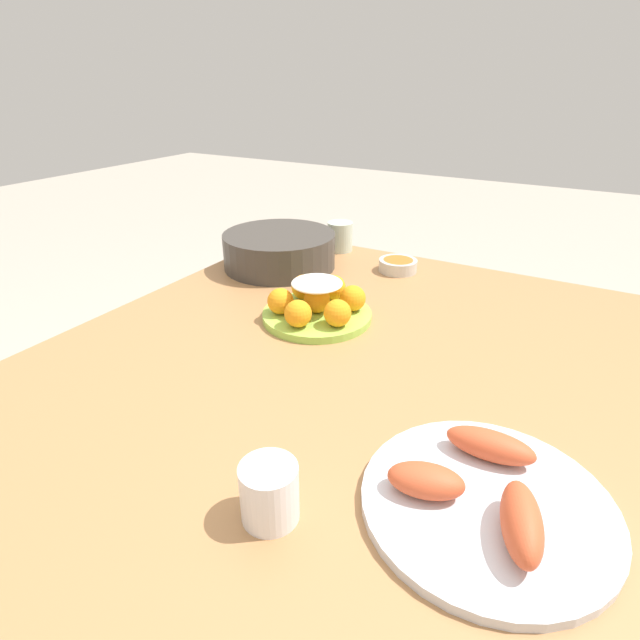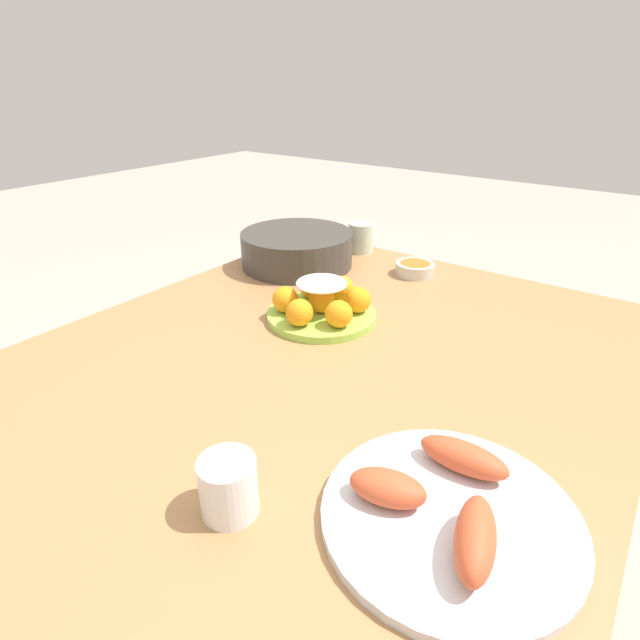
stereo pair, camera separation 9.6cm
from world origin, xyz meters
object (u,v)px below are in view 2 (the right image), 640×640
Objects in this scene: dining_table at (318,405)px; cake_plate at (322,304)px; serving_bowl at (297,248)px; cup_far at (361,237)px; sauce_bowl at (415,268)px; cup_near at (228,486)px; seafood_platter at (448,510)px.

cake_plate reaches higher than dining_table.
serving_bowl is at bearing 47.46° from cake_plate.
sauce_bowl is at bearing -110.06° from cup_far.
serving_bowl reaches higher than cup_far.
dining_table is at bearing 19.26° from cup_near.
cup_near reaches higher than dining_table.
serving_bowl is at bearing 113.08° from sauce_bowl.
cake_plate is 0.33m from serving_bowl.
cake_plate and serving_bowl have the same top height.
cup_far is at bearing 25.00° from dining_table.
dining_table is 0.22m from cake_plate.
dining_table is 15.12× the size of cup_far.
sauce_bowl is at bearing 29.14° from seafood_platter.
cup_far is (0.08, 0.21, 0.02)m from sauce_bowl.
cup_near is (-0.83, -0.17, 0.02)m from sauce_bowl.
seafood_platter is 0.26m from cup_near.
cake_plate is at bearing 33.65° from dining_table.
cup_far reaches higher than seafood_platter.
sauce_bowl is 0.33× the size of seafood_platter.
cup_near is at bearing -168.28° from sauce_bowl.
seafood_platter is 4.05× the size of cup_near.
dining_table is at bearing 59.04° from seafood_platter.
dining_table is at bearing -155.00° from cup_far.
sauce_bowl is at bearing 11.72° from cup_near.
seafood_platter is (-0.57, -0.68, -0.03)m from serving_bowl.
cake_plate is (0.15, 0.10, 0.13)m from dining_table.
seafood_platter reaches higher than sauce_bowl.
sauce_bowl is 0.80m from seafood_platter.
cup_far is at bearing 22.93° from cup_near.
sauce_bowl is at bearing -6.94° from cake_plate.
serving_bowl is (0.37, 0.34, 0.15)m from dining_table.
seafood_platter is at bearing -57.40° from cup_near.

